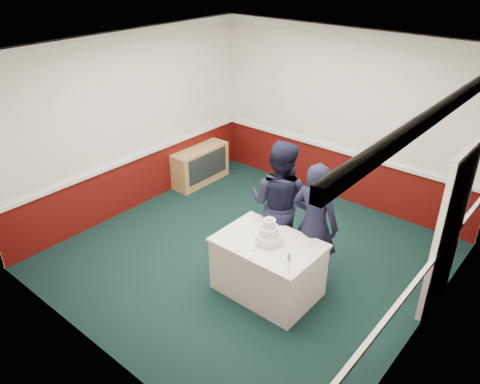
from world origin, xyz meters
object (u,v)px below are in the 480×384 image
Objects in this scene: sideboard at (200,165)px; wedding_cake at (269,235)px; person_woman at (314,225)px; person_man at (279,204)px; cake_table at (268,267)px; champagne_flute at (289,258)px; cake_knife at (257,248)px.

wedding_cake is (2.96, -1.77, 0.55)m from sideboard.
sideboard is 3.52m from person_woman.
person_man reaches higher than sideboard.
person_man is 0.65m from person_woman.
cake_table is 6.44× the size of champagne_flute.
cake_table is 6.00× the size of cake_knife.
wedding_cake is 0.57m from champagne_flute.
cake_knife is (2.93, -1.97, 0.44)m from sideboard.
champagne_flute is at bearing 4.81° from cake_knife.
champagne_flute is 0.12× the size of person_woman.
person_woman reaches higher than sideboard.
cake_table is at bearing 150.75° from champagne_flute.
person_man reaches higher than wedding_cake.
person_man is 1.05× the size of person_woman.
sideboard is 3.30× the size of wedding_cake.
person_man is at bearing 115.77° from wedding_cake.
wedding_cake is at bearing 90.00° from cake_table.
champagne_flute is 1.27m from person_man.
champagne_flute reaches higher than sideboard.
champagne_flute is at bearing 121.55° from person_man.
sideboard is at bearing -29.15° from person_woman.
person_man is (-0.33, 0.68, 0.53)m from cake_table.
cake_table is 0.74× the size of person_woman.
person_man reaches higher than champagne_flute.
person_woman is (-0.19, 0.85, -0.04)m from champagne_flute.
sideboard is 5.85× the size of champagne_flute.
person_woman is (0.31, 0.57, 0.49)m from cake_table.
person_woman is at bearing 79.54° from cake_knife.
cake_knife is (-0.03, -0.20, 0.39)m from cake_table.
person_woman is at bearing -20.12° from sideboard.
sideboard is at bearing 149.08° from wedding_cake.
cake_table is 3.63× the size of wedding_cake.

